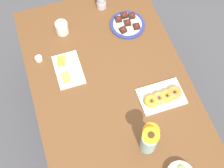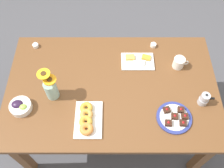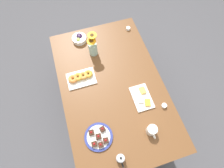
{
  "view_description": "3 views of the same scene",
  "coord_description": "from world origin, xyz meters",
  "px_view_note": "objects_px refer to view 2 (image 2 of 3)",
  "views": [
    {
      "loc": [
        -0.86,
        0.28,
        2.51
      ],
      "look_at": [
        0.0,
        0.0,
        0.78
      ],
      "focal_mm": 50.0,
      "sensor_mm": 36.0,
      "label": 1
    },
    {
      "loc": [
        0.0,
        -0.98,
        2.35
      ],
      "look_at": [
        0.0,
        0.0,
        0.78
      ],
      "focal_mm": 40.0,
      "sensor_mm": 36.0,
      "label": 2
    },
    {
      "loc": [
        0.69,
        -0.22,
        2.3
      ],
      "look_at": [
        0.0,
        0.0,
        0.78
      ],
      "focal_mm": 28.0,
      "sensor_mm": 36.0,
      "label": 3
    }
  ],
  "objects_px": {
    "jam_cup_honey": "(153,45)",
    "dessert_plate": "(174,117)",
    "dining_table": "(112,92)",
    "coffee_mug": "(179,63)",
    "flower_vase": "(51,89)",
    "grape_bowl": "(20,106)",
    "jam_cup_berry": "(36,45)",
    "moka_pot": "(204,99)",
    "cheese_platter": "(138,61)",
    "croissant_platter": "(87,119)"
  },
  "relations": [
    {
      "from": "cheese_platter",
      "to": "dessert_plate",
      "type": "distance_m",
      "value": 0.54
    },
    {
      "from": "coffee_mug",
      "to": "flower_vase",
      "type": "xyz_separation_m",
      "value": [
        -0.96,
        -0.27,
        0.05
      ]
    },
    {
      "from": "moka_pot",
      "to": "croissant_platter",
      "type": "bearing_deg",
      "value": -170.27
    },
    {
      "from": "coffee_mug",
      "to": "cheese_platter",
      "type": "bearing_deg",
      "value": 172.37
    },
    {
      "from": "cheese_platter",
      "to": "jam_cup_honey",
      "type": "relative_size",
      "value": 5.42
    },
    {
      "from": "grape_bowl",
      "to": "jam_cup_berry",
      "type": "xyz_separation_m",
      "value": [
        0.01,
        0.57,
        -0.01
      ]
    },
    {
      "from": "jam_cup_berry",
      "to": "dessert_plate",
      "type": "bearing_deg",
      "value": -31.25
    },
    {
      "from": "coffee_mug",
      "to": "croissant_platter",
      "type": "distance_m",
      "value": 0.84
    },
    {
      "from": "dining_table",
      "to": "moka_pot",
      "type": "bearing_deg",
      "value": -11.46
    },
    {
      "from": "cheese_platter",
      "to": "flower_vase",
      "type": "relative_size",
      "value": 0.96
    },
    {
      "from": "coffee_mug",
      "to": "cheese_platter",
      "type": "distance_m",
      "value": 0.32
    },
    {
      "from": "jam_cup_honey",
      "to": "jam_cup_berry",
      "type": "height_order",
      "value": "same"
    },
    {
      "from": "grape_bowl",
      "to": "moka_pot",
      "type": "bearing_deg",
      "value": 2.07
    },
    {
      "from": "jam_cup_berry",
      "to": "dessert_plate",
      "type": "relative_size",
      "value": 0.19
    },
    {
      "from": "dining_table",
      "to": "grape_bowl",
      "type": "height_order",
      "value": "grape_bowl"
    },
    {
      "from": "coffee_mug",
      "to": "dessert_plate",
      "type": "xyz_separation_m",
      "value": [
        -0.09,
        -0.45,
        -0.03
      ]
    },
    {
      "from": "cheese_platter",
      "to": "flower_vase",
      "type": "distance_m",
      "value": 0.71
    },
    {
      "from": "dining_table",
      "to": "dessert_plate",
      "type": "distance_m",
      "value": 0.51
    },
    {
      "from": "jam_cup_honey",
      "to": "flower_vase",
      "type": "xyz_separation_m",
      "value": [
        -0.78,
        -0.47,
        0.08
      ]
    },
    {
      "from": "dining_table",
      "to": "coffee_mug",
      "type": "distance_m",
      "value": 0.57
    },
    {
      "from": "jam_cup_honey",
      "to": "dessert_plate",
      "type": "xyz_separation_m",
      "value": [
        0.09,
        -0.66,
        -0.0
      ]
    },
    {
      "from": "dining_table",
      "to": "moka_pot",
      "type": "xyz_separation_m",
      "value": [
        0.65,
        -0.13,
        0.13
      ]
    },
    {
      "from": "croissant_platter",
      "to": "jam_cup_honey",
      "type": "bearing_deg",
      "value": 52.52
    },
    {
      "from": "dining_table",
      "to": "jam_cup_berry",
      "type": "bearing_deg",
      "value": 148.22
    },
    {
      "from": "jam_cup_honey",
      "to": "moka_pot",
      "type": "bearing_deg",
      "value": -59.9
    },
    {
      "from": "moka_pot",
      "to": "dining_table",
      "type": "bearing_deg",
      "value": 168.54
    },
    {
      "from": "croissant_platter",
      "to": "jam_cup_honey",
      "type": "xyz_separation_m",
      "value": [
        0.52,
        0.67,
        -0.01
      ]
    },
    {
      "from": "grape_bowl",
      "to": "croissant_platter",
      "type": "height_order",
      "value": "grape_bowl"
    },
    {
      "from": "dining_table",
      "to": "flower_vase",
      "type": "relative_size",
      "value": 5.92
    },
    {
      "from": "croissant_platter",
      "to": "flower_vase",
      "type": "bearing_deg",
      "value": 142.43
    },
    {
      "from": "cheese_platter",
      "to": "flower_vase",
      "type": "height_order",
      "value": "flower_vase"
    },
    {
      "from": "coffee_mug",
      "to": "moka_pot",
      "type": "xyz_separation_m",
      "value": [
        0.13,
        -0.33,
        0.0
      ]
    },
    {
      "from": "flower_vase",
      "to": "dining_table",
      "type": "bearing_deg",
      "value": 9.6
    },
    {
      "from": "jam_cup_honey",
      "to": "flower_vase",
      "type": "height_order",
      "value": "flower_vase"
    },
    {
      "from": "coffee_mug",
      "to": "jam_cup_berry",
      "type": "bearing_deg",
      "value": 170.14
    },
    {
      "from": "coffee_mug",
      "to": "grape_bowl",
      "type": "distance_m",
      "value": 1.23
    },
    {
      "from": "grape_bowl",
      "to": "coffee_mug",
      "type": "bearing_deg",
      "value": 17.68
    },
    {
      "from": "croissant_platter",
      "to": "flower_vase",
      "type": "xyz_separation_m",
      "value": [
        -0.26,
        0.2,
        0.07
      ]
    },
    {
      "from": "cheese_platter",
      "to": "croissant_platter",
      "type": "xyz_separation_m",
      "value": [
        -0.38,
        -0.51,
        0.01
      ]
    },
    {
      "from": "grape_bowl",
      "to": "jam_cup_honey",
      "type": "distance_m",
      "value": 1.15
    },
    {
      "from": "coffee_mug",
      "to": "grape_bowl",
      "type": "bearing_deg",
      "value": -162.32
    },
    {
      "from": "dining_table",
      "to": "grape_bowl",
      "type": "distance_m",
      "value": 0.68
    },
    {
      "from": "grape_bowl",
      "to": "moka_pot",
      "type": "relative_size",
      "value": 1.29
    },
    {
      "from": "cheese_platter",
      "to": "jam_cup_berry",
      "type": "xyz_separation_m",
      "value": [
        -0.84,
        0.16,
        0.0
      ]
    },
    {
      "from": "jam_cup_honey",
      "to": "jam_cup_berry",
      "type": "xyz_separation_m",
      "value": [
        -0.98,
        -0.0,
        0.0
      ]
    },
    {
      "from": "jam_cup_honey",
      "to": "moka_pot",
      "type": "height_order",
      "value": "moka_pot"
    },
    {
      "from": "croissant_platter",
      "to": "jam_cup_honey",
      "type": "distance_m",
      "value": 0.85
    },
    {
      "from": "coffee_mug",
      "to": "cheese_platter",
      "type": "xyz_separation_m",
      "value": [
        -0.32,
        0.04,
        -0.04
      ]
    },
    {
      "from": "jam_cup_berry",
      "to": "jam_cup_honey",
      "type": "bearing_deg",
      "value": 0.25
    },
    {
      "from": "cheese_platter",
      "to": "croissant_platter",
      "type": "bearing_deg",
      "value": -126.45
    }
  ]
}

